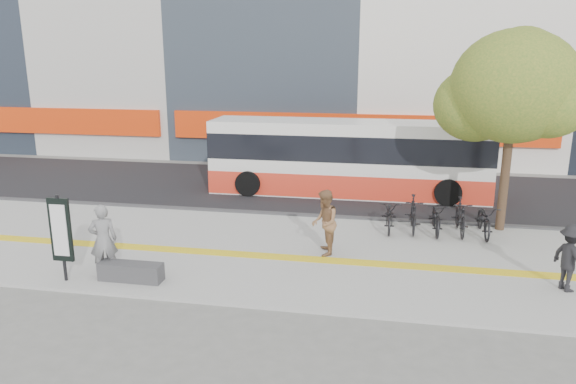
% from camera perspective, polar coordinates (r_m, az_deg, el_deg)
% --- Properties ---
extents(ground, '(120.00, 120.00, 0.00)m').
position_cam_1_polar(ground, '(14.09, -4.63, -8.57)').
color(ground, slate).
rests_on(ground, ground).
extents(sidewalk, '(40.00, 7.00, 0.08)m').
position_cam_1_polar(sidewalk, '(15.42, -3.18, -6.29)').
color(sidewalk, gray).
rests_on(sidewalk, ground).
extents(tactile_strip, '(40.00, 0.45, 0.01)m').
position_cam_1_polar(tactile_strip, '(14.95, -3.64, -6.80)').
color(tactile_strip, yellow).
rests_on(tactile_strip, sidewalk).
extents(street, '(40.00, 8.00, 0.06)m').
position_cam_1_polar(street, '(22.45, 1.36, 0.37)').
color(street, black).
rests_on(street, ground).
extents(curb, '(40.00, 0.25, 0.14)m').
position_cam_1_polar(curb, '(18.65, -0.63, -2.46)').
color(curb, '#3A3A3C').
rests_on(curb, ground).
extents(bench, '(1.60, 0.45, 0.45)m').
position_cam_1_polar(bench, '(13.84, -16.55, -8.22)').
color(bench, '#3A3A3C').
rests_on(bench, sidewalk).
extents(signboard, '(0.55, 0.10, 2.20)m').
position_cam_1_polar(signboard, '(14.03, -23.27, -3.89)').
color(signboard, black).
rests_on(signboard, sidewalk).
extents(street_tree, '(4.40, 3.80, 6.31)m').
position_cam_1_polar(street_tree, '(17.73, 23.00, 10.16)').
color(street_tree, '#352518').
rests_on(street_tree, sidewalk).
extents(bus, '(10.99, 2.61, 2.93)m').
position_cam_1_polar(bus, '(21.43, 6.43, 3.46)').
color(bus, silver).
rests_on(bus, street).
extents(bicycle_row, '(3.57, 1.93, 1.12)m').
position_cam_1_polar(bicycle_row, '(17.29, 15.69, -2.54)').
color(bicycle_row, black).
rests_on(bicycle_row, sidewalk).
extents(seated_woman, '(0.81, 0.72, 1.86)m').
position_cam_1_polar(seated_woman, '(14.14, -19.27, -4.90)').
color(seated_woman, black).
rests_on(seated_woman, sidewalk).
extents(pedestrian_tan, '(0.81, 0.98, 1.85)m').
position_cam_1_polar(pedestrian_tan, '(14.75, 3.95, -3.31)').
color(pedestrian_tan, brown).
rests_on(pedestrian_tan, sidewalk).
extents(pedestrian_dark, '(1.00, 1.21, 1.63)m').
position_cam_1_polar(pedestrian_dark, '(14.18, 28.15, -6.28)').
color(pedestrian_dark, black).
rests_on(pedestrian_dark, sidewalk).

